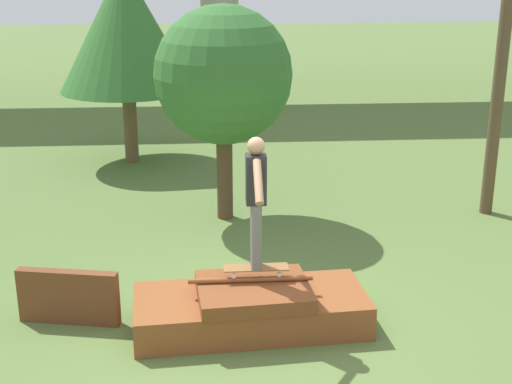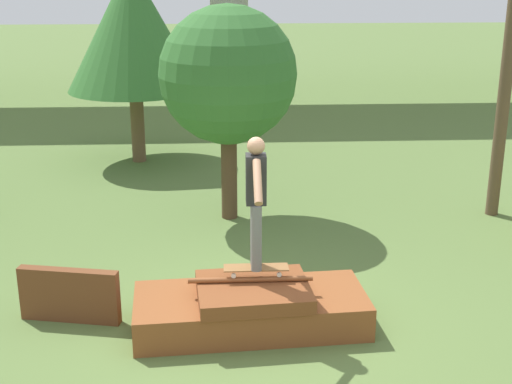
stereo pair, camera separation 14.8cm
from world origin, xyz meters
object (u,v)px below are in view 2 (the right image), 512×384
skateboard (256,268)px  skater (256,195)px  tree_mid_back (228,76)px  tree_behind_right (133,28)px

skateboard → skater: bearing=63.4°
skater → tree_mid_back: 3.66m
tree_behind_right → tree_mid_back: 3.97m
skateboard → skater: size_ratio=0.49×
skater → tree_behind_right: size_ratio=0.38×
skateboard → tree_behind_right: tree_behind_right is taller
tree_behind_right → tree_mid_back: tree_behind_right is taller
skateboard → tree_mid_back: (-0.25, 3.57, 1.62)m
skateboard → tree_behind_right: bearing=106.3°
skateboard → skater: 0.88m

